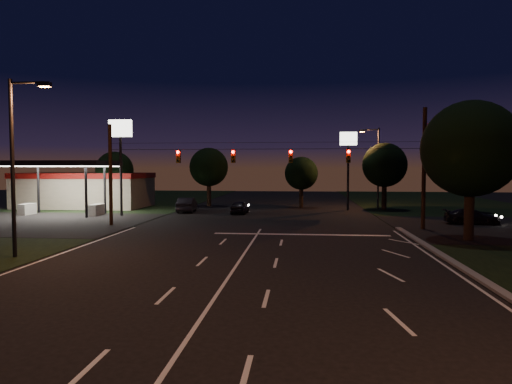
# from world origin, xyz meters

# --- Properties ---
(ground) EXTENTS (140.00, 140.00, 0.00)m
(ground) POSITION_xyz_m (0.00, 0.00, 0.00)
(ground) COLOR black
(ground) RESTS_ON ground
(cross_street_left) EXTENTS (20.00, 16.00, 0.02)m
(cross_street_left) POSITION_xyz_m (-20.00, 16.00, 0.00)
(cross_street_left) COLOR black
(cross_street_left) RESTS_ON ground
(center_line) EXTENTS (0.14, 40.00, 0.01)m
(center_line) POSITION_xyz_m (0.00, -6.00, 0.01)
(center_line) COLOR silver
(center_line) RESTS_ON ground
(stop_bar) EXTENTS (12.00, 0.50, 0.01)m
(stop_bar) POSITION_xyz_m (3.00, 11.50, 0.01)
(stop_bar) COLOR silver
(stop_bar) RESTS_ON ground
(utility_pole_right) EXTENTS (0.30, 0.30, 9.00)m
(utility_pole_right) POSITION_xyz_m (12.00, 15.00, 0.00)
(utility_pole_right) COLOR black
(utility_pole_right) RESTS_ON ground
(utility_pole_left) EXTENTS (0.28, 0.28, 8.00)m
(utility_pole_left) POSITION_xyz_m (-12.00, 15.00, 0.00)
(utility_pole_left) COLOR black
(utility_pole_left) RESTS_ON ground
(signal_span) EXTENTS (24.00, 0.40, 1.56)m
(signal_span) POSITION_xyz_m (-0.00, 14.96, 5.50)
(signal_span) COLOR black
(signal_span) RESTS_ON ground
(gas_station) EXTENTS (14.20, 16.10, 5.25)m
(gas_station) POSITION_xyz_m (-21.86, 30.39, 2.38)
(gas_station) COLOR gray
(gas_station) RESTS_ON ground
(pole_sign_left_near) EXTENTS (2.20, 0.30, 9.10)m
(pole_sign_left_near) POSITION_xyz_m (-14.00, 22.00, 6.98)
(pole_sign_left_near) COLOR black
(pole_sign_left_near) RESTS_ON ground
(pole_sign_right) EXTENTS (1.80, 0.30, 8.40)m
(pole_sign_right) POSITION_xyz_m (8.00, 30.00, 6.24)
(pole_sign_right) COLOR black
(pole_sign_right) RESTS_ON ground
(street_light_left) EXTENTS (2.20, 0.35, 9.00)m
(street_light_left) POSITION_xyz_m (-11.24, 2.00, 5.24)
(street_light_left) COLOR black
(street_light_left) RESTS_ON ground
(street_light_right_far) EXTENTS (2.20, 0.35, 9.00)m
(street_light_right_far) POSITION_xyz_m (11.24, 32.00, 5.24)
(street_light_right_far) COLOR black
(street_light_right_far) RESTS_ON ground
(tree_right_near) EXTENTS (6.00, 6.00, 8.76)m
(tree_right_near) POSITION_xyz_m (13.53, 10.17, 5.68)
(tree_right_near) COLOR black
(tree_right_near) RESTS_ON ground
(tree_far_a) EXTENTS (4.20, 4.20, 6.42)m
(tree_far_a) POSITION_xyz_m (-17.98, 30.12, 4.26)
(tree_far_a) COLOR black
(tree_far_a) RESTS_ON ground
(tree_far_b) EXTENTS (4.60, 4.60, 6.98)m
(tree_far_b) POSITION_xyz_m (-7.98, 34.13, 4.61)
(tree_far_b) COLOR black
(tree_far_b) RESTS_ON ground
(tree_far_c) EXTENTS (3.80, 3.80, 5.86)m
(tree_far_c) POSITION_xyz_m (3.02, 33.10, 3.90)
(tree_far_c) COLOR black
(tree_far_c) RESTS_ON ground
(tree_far_d) EXTENTS (4.80, 4.80, 7.30)m
(tree_far_d) POSITION_xyz_m (12.02, 31.13, 4.83)
(tree_far_d) COLOR black
(tree_far_d) RESTS_ON ground
(tree_far_e) EXTENTS (4.00, 4.00, 6.18)m
(tree_far_e) POSITION_xyz_m (20.02, 29.11, 4.11)
(tree_far_e) COLOR black
(tree_far_e) RESTS_ON ground
(car_oncoming_a) EXTENTS (1.64, 3.81, 1.28)m
(car_oncoming_a) POSITION_xyz_m (-3.14, 25.44, 0.64)
(car_oncoming_a) COLOR black
(car_oncoming_a) RESTS_ON ground
(car_oncoming_b) EXTENTS (1.98, 4.64, 1.49)m
(car_oncoming_b) POSITION_xyz_m (-8.79, 26.49, 0.74)
(car_oncoming_b) COLOR black
(car_oncoming_b) RESTS_ON ground
(car_cross) EXTENTS (4.36, 1.94, 1.24)m
(car_cross) POSITION_xyz_m (16.76, 18.51, 0.62)
(car_cross) COLOR black
(car_cross) RESTS_ON ground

